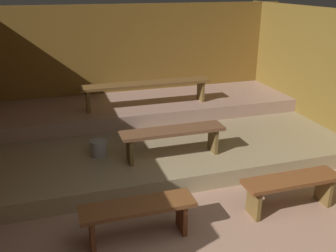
# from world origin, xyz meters

# --- Properties ---
(ground) EXTENTS (6.39, 5.89, 0.08)m
(ground) POSITION_xyz_m (0.00, 2.54, -0.04)
(ground) COLOR #A17962
(wall_back) EXTENTS (6.39, 0.06, 2.23)m
(wall_back) POSITION_xyz_m (0.00, 5.12, 1.12)
(wall_back) COLOR brown
(wall_back) RESTS_ON ground
(platform_lower) EXTENTS (5.59, 3.43, 0.25)m
(platform_lower) POSITION_xyz_m (0.00, 3.37, 0.12)
(platform_lower) COLOR #978461
(platform_lower) RESTS_ON ground
(platform_middle) EXTENTS (5.59, 1.57, 0.25)m
(platform_middle) POSITION_xyz_m (0.00, 4.30, 0.37)
(platform_middle) COLOR #A07E6E
(platform_middle) RESTS_ON platform_lower
(bench_floor_left) EXTENTS (1.23, 0.34, 0.43)m
(bench_floor_left) POSITION_xyz_m (-0.95, 0.96, 0.33)
(bench_floor_left) COLOR brown
(bench_floor_left) RESTS_ON ground
(bench_floor_right) EXTENTS (1.23, 0.34, 0.43)m
(bench_floor_right) POSITION_xyz_m (0.95, 0.96, 0.33)
(bench_floor_right) COLOR brown
(bench_floor_right) RESTS_ON ground
(bench_lower_center) EXTENTS (1.50, 0.34, 0.43)m
(bench_lower_center) POSITION_xyz_m (-0.13, 2.30, 0.59)
(bench_lower_center) COLOR brown
(bench_lower_center) RESTS_ON platform_lower
(bench_middle_center) EXTENTS (2.38, 0.34, 0.43)m
(bench_middle_center) POSITION_xyz_m (-0.07, 4.03, 0.86)
(bench_middle_center) COLOR brown
(bench_middle_center) RESTS_ON platform_middle
(pail_lower) EXTENTS (0.24, 0.24, 0.24)m
(pail_lower) POSITION_xyz_m (-1.14, 2.65, 0.37)
(pail_lower) COLOR gray
(pail_lower) RESTS_ON platform_lower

